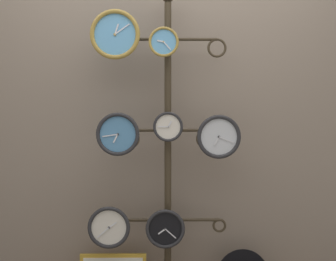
# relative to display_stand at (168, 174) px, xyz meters

# --- Properties ---
(shop_wall) EXTENTS (4.40, 0.04, 2.80)m
(shop_wall) POSITION_rel_display_stand_xyz_m (0.00, 0.16, 0.53)
(shop_wall) COLOR gray
(shop_wall) RESTS_ON ground_plane
(display_stand) EXTENTS (0.77, 0.32, 2.06)m
(display_stand) POSITION_rel_display_stand_xyz_m (0.00, 0.00, 0.00)
(display_stand) COLOR #382D1E
(display_stand) RESTS_ON ground_plane
(clock_top_left) EXTENTS (0.31, 0.04, 0.31)m
(clock_top_left) POSITION_rel_display_stand_xyz_m (-0.33, -0.09, 0.89)
(clock_top_left) COLOR #60A8DB
(clock_top_center) EXTENTS (0.19, 0.04, 0.19)m
(clock_top_center) POSITION_rel_display_stand_xyz_m (-0.03, -0.10, 0.84)
(clock_top_center) COLOR #60A8DB
(clock_middle_left) EXTENTS (0.27, 0.04, 0.27)m
(clock_middle_left) POSITION_rel_display_stand_xyz_m (-0.31, -0.11, 0.27)
(clock_middle_left) COLOR #4C84B2
(clock_middle_center) EXTENTS (0.19, 0.04, 0.19)m
(clock_middle_center) POSITION_rel_display_stand_xyz_m (0.00, -0.08, 0.31)
(clock_middle_center) COLOR silver
(clock_middle_right) EXTENTS (0.28, 0.04, 0.28)m
(clock_middle_right) POSITION_rel_display_stand_xyz_m (0.32, -0.09, 0.25)
(clock_middle_right) COLOR silver
(clock_bottom_left) EXTENTS (0.27, 0.04, 0.27)m
(clock_bottom_left) POSITION_rel_display_stand_xyz_m (-0.37, -0.10, -0.32)
(clock_bottom_left) COLOR silver
(clock_bottom_center) EXTENTS (0.25, 0.04, 0.25)m
(clock_bottom_center) POSITION_rel_display_stand_xyz_m (-0.02, -0.08, -0.33)
(clock_bottom_center) COLOR black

